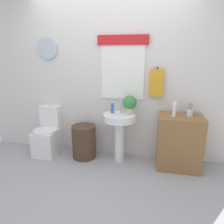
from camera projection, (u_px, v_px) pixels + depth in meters
ground_plane at (92, 192)px, 2.55m from camera, size 8.00×8.00×0.00m
back_wall at (112, 76)px, 3.28m from camera, size 4.40×0.18×2.60m
toilet at (49, 135)px, 3.51m from camera, size 0.38×0.51×0.82m
laundry_hamper at (84, 142)px, 3.36m from camera, size 0.38×0.38×0.54m
pedestal_sink at (119, 127)px, 3.16m from camera, size 0.49×0.49×0.77m
faucet at (121, 109)px, 3.20m from camera, size 0.03×0.03×0.10m
wooden_cabinet at (179, 142)px, 3.03m from camera, size 0.62×0.44×0.80m
soap_bottle at (112, 108)px, 3.16m from camera, size 0.05×0.05×0.15m
potted_plant at (129, 104)px, 3.09m from camera, size 0.21×0.21×0.28m
lotion_bottle at (174, 109)px, 2.87m from camera, size 0.05×0.05×0.22m
toothbrush_cup at (190, 113)px, 2.90m from camera, size 0.08×0.08×0.19m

